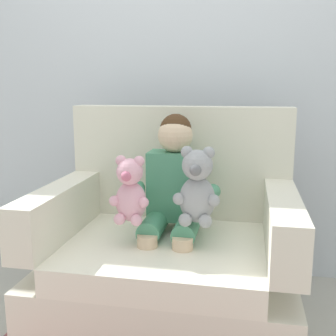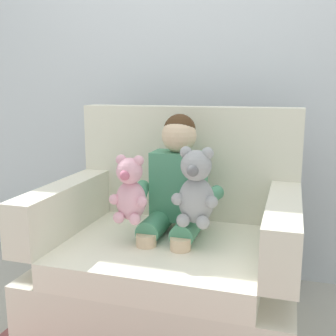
{
  "view_description": "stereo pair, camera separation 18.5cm",
  "coord_description": "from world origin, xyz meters",
  "px_view_note": "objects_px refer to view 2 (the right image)",
  "views": [
    {
      "loc": [
        0.36,
        -1.83,
        1.17
      ],
      "look_at": [
        0.01,
        -0.05,
        0.81
      ],
      "focal_mm": 44.21,
      "sensor_mm": 36.0,
      "label": 1
    },
    {
      "loc": [
        0.54,
        -1.79,
        1.17
      ],
      "look_at": [
        0.01,
        -0.05,
        0.81
      ],
      "focal_mm": 44.21,
      "sensor_mm": 36.0,
      "label": 2
    }
  ],
  "objects_px": {
    "seated_child": "(175,192)",
    "plush_grey": "(196,189)",
    "plush_pink": "(130,191)",
    "armchair": "(172,258)"
  },
  "relations": [
    {
      "from": "seated_child",
      "to": "plush_grey",
      "type": "relative_size",
      "value": 2.37
    },
    {
      "from": "plush_grey",
      "to": "plush_pink",
      "type": "bearing_deg",
      "value": 165.41
    },
    {
      "from": "armchair",
      "to": "plush_grey",
      "type": "distance_m",
      "value": 0.44
    },
    {
      "from": "armchair",
      "to": "plush_grey",
      "type": "xyz_separation_m",
      "value": [
        0.15,
        -0.12,
        0.39
      ]
    },
    {
      "from": "armchair",
      "to": "seated_child",
      "type": "xyz_separation_m",
      "value": [
        0.01,
        0.02,
        0.33
      ]
    },
    {
      "from": "seated_child",
      "to": "armchair",
      "type": "bearing_deg",
      "value": -111.01
    },
    {
      "from": "seated_child",
      "to": "plush_grey",
      "type": "height_order",
      "value": "seated_child"
    },
    {
      "from": "armchair",
      "to": "plush_grey",
      "type": "relative_size",
      "value": 3.39
    },
    {
      "from": "armchair",
      "to": "plush_pink",
      "type": "distance_m",
      "value": 0.43
    },
    {
      "from": "plush_grey",
      "to": "plush_pink",
      "type": "distance_m",
      "value": 0.3
    }
  ]
}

